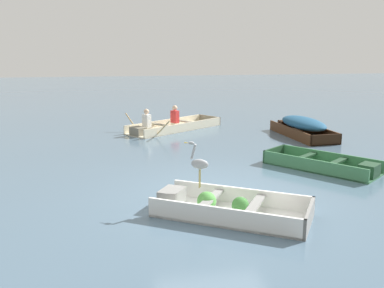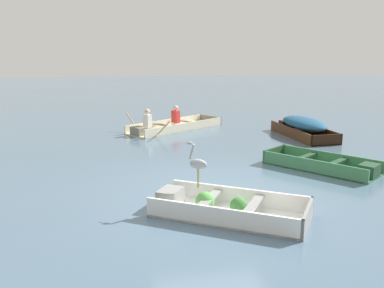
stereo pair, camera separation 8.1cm
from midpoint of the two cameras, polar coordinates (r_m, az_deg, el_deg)
The scene contains 6 objects.
ground_plane at distance 8.61m, azimuth 3.78°, elevation -6.66°, with size 80.00×80.00×0.00m, color slate.
dinghy_white_foreground at distance 7.53m, azimuth 4.35°, elevation -8.44°, with size 2.84×2.39×0.38m.
skiff_green_near_moored at distance 10.73m, azimuth 17.59°, elevation -2.73°, with size 2.40×2.72×0.33m.
skiff_dark_varnish_mid_moored at distance 14.61m, azimuth 14.79°, elevation 2.39°, with size 1.20×2.93×0.64m.
rowboat_cream_with_crew at distance 15.27m, azimuth -2.64°, elevation 2.41°, with size 3.70×3.24×0.88m.
heron_on_dinghy at distance 7.62m, azimuth 1.03°, elevation -2.49°, with size 0.43×0.30×0.84m.
Camera 2 is at (-2.00, -7.88, 2.81)m, focal length 40.00 mm.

